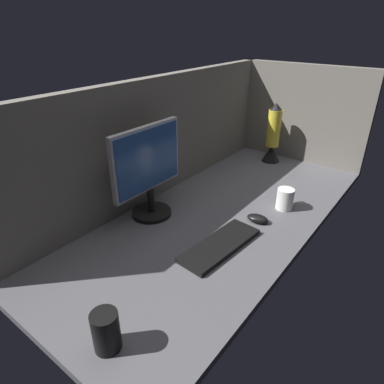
{
  "coord_description": "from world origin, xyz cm",
  "views": [
    {
      "loc": [
        -114.9,
        -71.13,
        80.13
      ],
      "look_at": [
        -8.17,
        0.0,
        14.0
      ],
      "focal_mm": 31.48,
      "sensor_mm": 36.0,
      "label": 1
    }
  ],
  "objects_px": {
    "lava_lamp": "(273,138)",
    "mouse": "(258,219)",
    "mug_black_travel": "(106,331)",
    "keyboard": "(220,245)",
    "monitor": "(148,169)",
    "mug_ceramic_white": "(285,199)"
  },
  "relations": [
    {
      "from": "lava_lamp",
      "to": "mouse",
      "type": "bearing_deg",
      "value": -158.52
    },
    {
      "from": "mug_black_travel",
      "to": "keyboard",
      "type": "bearing_deg",
      "value": 0.56
    },
    {
      "from": "monitor",
      "to": "mouse",
      "type": "distance_m",
      "value": 0.53
    },
    {
      "from": "mug_black_travel",
      "to": "lava_lamp",
      "type": "distance_m",
      "value": 1.54
    },
    {
      "from": "mouse",
      "to": "mug_black_travel",
      "type": "distance_m",
      "value": 0.82
    },
    {
      "from": "keyboard",
      "to": "lava_lamp",
      "type": "relative_size",
      "value": 1.02
    },
    {
      "from": "monitor",
      "to": "mug_ceramic_white",
      "type": "height_order",
      "value": "monitor"
    },
    {
      "from": "mouse",
      "to": "keyboard",
      "type": "bearing_deg",
      "value": 164.95
    },
    {
      "from": "keyboard",
      "to": "mouse",
      "type": "height_order",
      "value": "mouse"
    },
    {
      "from": "monitor",
      "to": "mug_ceramic_white",
      "type": "relative_size",
      "value": 3.62
    },
    {
      "from": "keyboard",
      "to": "lava_lamp",
      "type": "distance_m",
      "value": 1.0
    },
    {
      "from": "monitor",
      "to": "mug_ceramic_white",
      "type": "bearing_deg",
      "value": -47.85
    },
    {
      "from": "monitor",
      "to": "mug_ceramic_white",
      "type": "xyz_separation_m",
      "value": [
        0.42,
        -0.47,
        -0.17
      ]
    },
    {
      "from": "keyboard",
      "to": "monitor",
      "type": "bearing_deg",
      "value": 91.97
    },
    {
      "from": "mug_black_travel",
      "to": "lava_lamp",
      "type": "height_order",
      "value": "lava_lamp"
    },
    {
      "from": "keyboard",
      "to": "mug_black_travel",
      "type": "distance_m",
      "value": 0.57
    },
    {
      "from": "mug_black_travel",
      "to": "monitor",
      "type": "bearing_deg",
      "value": 34.27
    },
    {
      "from": "mouse",
      "to": "lava_lamp",
      "type": "bearing_deg",
      "value": 12.98
    },
    {
      "from": "keyboard",
      "to": "mug_ceramic_white",
      "type": "bearing_deg",
      "value": -4.26
    },
    {
      "from": "lava_lamp",
      "to": "monitor",
      "type": "bearing_deg",
      "value": 170.93
    },
    {
      "from": "mouse",
      "to": "lava_lamp",
      "type": "distance_m",
      "value": 0.76
    },
    {
      "from": "monitor",
      "to": "mug_black_travel",
      "type": "bearing_deg",
      "value": -145.73
    }
  ]
}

